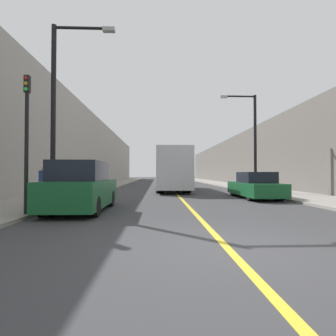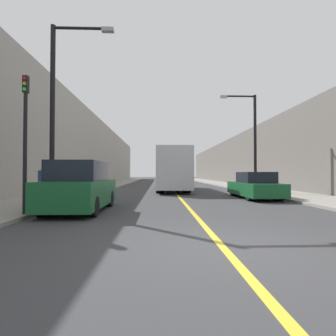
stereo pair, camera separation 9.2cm
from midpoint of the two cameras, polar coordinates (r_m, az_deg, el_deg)
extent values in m
plane|color=#38383A|center=(5.30, 12.24, -16.63)|extent=(200.00, 200.00, 0.00)
cube|color=gray|center=(35.46, -11.78, -3.37)|extent=(3.63, 72.00, 0.12)
cube|color=gray|center=(35.97, 11.26, -3.34)|extent=(3.63, 72.00, 0.12)
cube|color=gray|center=(36.37, -17.70, 3.38)|extent=(4.00, 72.00, 8.57)
cube|color=#66605B|center=(37.06, 16.99, 1.65)|extent=(4.00, 72.00, 6.45)
cube|color=gold|center=(35.00, -0.18, -3.51)|extent=(0.16, 72.00, 0.01)
cube|color=silver|center=(22.12, 0.56, -0.24)|extent=(2.48, 10.59, 2.95)
cube|color=black|center=(16.89, 1.44, 1.81)|extent=(2.11, 0.04, 1.33)
cylinder|color=black|center=(18.83, -1.89, -3.94)|extent=(0.55, 1.03, 1.03)
cylinder|color=black|center=(18.95, 3.98, -3.92)|extent=(0.55, 1.03, 1.03)
cylinder|color=black|center=(25.39, -1.98, -3.23)|extent=(0.55, 1.03, 1.03)
cylinder|color=black|center=(25.47, 2.37, -3.22)|extent=(0.55, 1.03, 1.03)
cube|color=#145128|center=(10.42, -18.47, -5.18)|extent=(1.88, 4.44, 0.95)
cube|color=black|center=(10.18, -18.79, -0.61)|extent=(1.66, 2.44, 0.71)
cube|color=black|center=(8.33, -22.69, -5.02)|extent=(1.60, 0.04, 0.43)
cylinder|color=black|center=(9.40, -25.21, -7.64)|extent=(0.41, 0.68, 0.68)
cylinder|color=black|center=(8.93, -16.41, -8.05)|extent=(0.41, 0.68, 0.68)
cylinder|color=black|center=(11.97, -20.03, -6.27)|extent=(0.41, 0.68, 0.68)
cylinder|color=black|center=(11.61, -13.06, -6.47)|extent=(0.41, 0.68, 0.68)
cube|color=#145128|center=(15.78, 18.16, -4.31)|extent=(1.83, 4.77, 0.71)
cube|color=black|center=(15.53, 18.45, -1.94)|extent=(1.61, 2.15, 0.60)
cube|color=black|center=(13.59, 21.63, -4.27)|extent=(1.56, 0.04, 0.32)
cylinder|color=black|center=(14.16, 17.54, -5.61)|extent=(0.40, 0.62, 0.62)
cylinder|color=black|center=(14.71, 22.82, -5.41)|extent=(0.40, 0.62, 0.62)
cylinder|color=black|center=(16.97, 14.14, -4.89)|extent=(0.40, 0.62, 0.62)
cylinder|color=black|center=(17.43, 18.68, -4.77)|extent=(0.40, 0.62, 0.62)
cylinder|color=black|center=(11.95, -23.91, 10.61)|extent=(0.20, 0.20, 7.44)
cylinder|color=black|center=(12.85, -18.51, 26.93)|extent=(2.25, 0.12, 0.12)
cube|color=#999993|center=(12.59, -12.98, 27.26)|extent=(0.50, 0.24, 0.16)
cylinder|color=black|center=(19.65, 18.33, 5.13)|extent=(0.20, 0.20, 6.88)
cylinder|color=black|center=(19.93, 15.13, 14.82)|extent=(2.25, 0.12, 0.12)
cube|color=#999993|center=(19.62, 11.89, 14.91)|extent=(0.50, 0.24, 0.16)
cylinder|color=black|center=(9.53, -28.69, 2.87)|extent=(0.12, 0.12, 3.89)
cube|color=black|center=(9.93, -28.55, 15.75)|extent=(0.16, 0.16, 0.55)
cylinder|color=#B21919|center=(9.91, -28.78, 16.89)|extent=(0.11, 0.02, 0.11)
cylinder|color=gold|center=(9.86, -28.79, 15.88)|extent=(0.11, 0.02, 0.11)
cylinder|color=#26E53F|center=(9.81, -28.80, 14.87)|extent=(0.11, 0.02, 0.11)
cylinder|color=maroon|center=(12.88, -25.99, -5.06)|extent=(0.17, 0.17, 0.80)
cylinder|color=maroon|center=(12.82, -25.31, -5.09)|extent=(0.17, 0.17, 0.80)
cube|color=navy|center=(12.82, -25.62, -1.89)|extent=(0.37, 0.20, 0.63)
sphere|color=beige|center=(12.82, -25.60, 0.03)|extent=(0.23, 0.23, 0.23)
camera|label=1|loc=(0.05, -90.12, 0.00)|focal=28.00mm
camera|label=2|loc=(0.05, 89.88, 0.00)|focal=28.00mm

